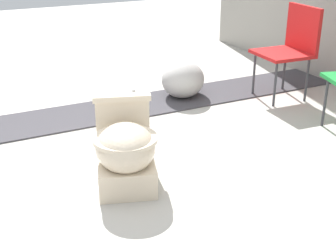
# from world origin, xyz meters

# --- Properties ---
(ground_plane) EXTENTS (14.00, 14.00, 0.00)m
(ground_plane) POSITION_xyz_m (0.00, 0.00, 0.00)
(ground_plane) COLOR #B7B2A8
(gravel_strip) EXTENTS (0.56, 8.00, 0.01)m
(gravel_strip) POSITION_xyz_m (-1.12, 0.50, 0.01)
(gravel_strip) COLOR #423F44
(gravel_strip) RESTS_ON ground
(toilet) EXTENTS (0.71, 0.55, 0.52)m
(toilet) POSITION_xyz_m (0.03, 0.13, 0.22)
(toilet) COLOR beige
(toilet) RESTS_ON ground
(folding_chair_left) EXTENTS (0.47, 0.47, 0.83)m
(folding_chair_left) POSITION_xyz_m (-0.74, 2.06, 0.51)
(folding_chair_left) COLOR red
(folding_chair_left) RESTS_ON ground
(boulder_near) EXTENTS (0.61, 0.60, 0.33)m
(boulder_near) POSITION_xyz_m (-1.18, 1.18, 0.17)
(boulder_near) COLOR #B7B2AD
(boulder_near) RESTS_ON ground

